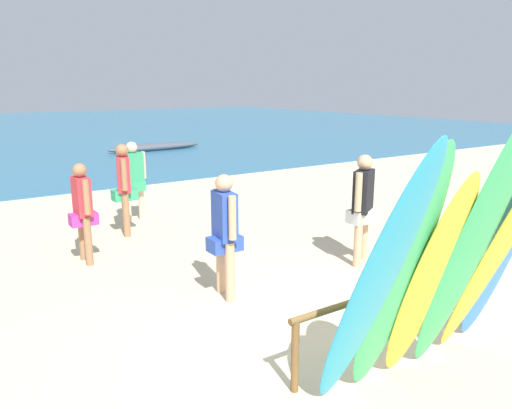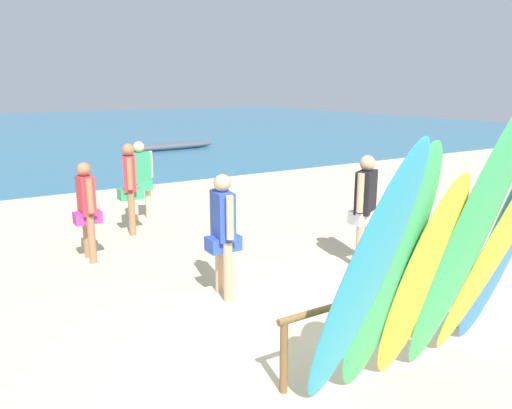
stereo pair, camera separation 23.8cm
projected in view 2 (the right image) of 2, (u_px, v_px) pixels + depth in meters
name	position (u px, v px, depth m)	size (l,w,h in m)	color
ground	(71.00, 165.00, 16.44)	(60.00, 60.00, 0.00)	beige
ocean_water	(15.00, 130.00, 29.13)	(60.00, 40.00, 0.02)	teal
surfboard_rack	(382.00, 305.00, 4.72)	(2.37, 0.07, 0.69)	brown
surfboard_teal_0	(360.00, 289.00, 3.56)	(0.48, 0.07, 2.44)	#289EC6
surfboard_green_1	(387.00, 278.00, 3.84)	(0.56, 0.06, 2.30)	#38B266
surfboard_yellow_2	(419.00, 283.00, 4.06)	(0.50, 0.08, 2.05)	yellow
surfboard_green_3	(465.00, 246.00, 4.04)	(0.49, 0.06, 2.71)	#38B266
surfboard_yellow_4	(500.00, 242.00, 4.30)	(0.51, 0.07, 2.64)	yellow
surfboard_blue_5	(504.00, 241.00, 4.63)	(0.48, 0.08, 2.37)	#337AD1
beachgoer_by_water	(87.00, 205.00, 7.29)	(0.39, 0.56, 1.48)	#9E704C
beachgoer_photographing	(130.00, 182.00, 8.67)	(0.41, 0.58, 1.59)	#9E704C
beachgoer_strolling	(223.00, 227.00, 6.00)	(0.40, 0.58, 1.54)	tan
beachgoer_midbeach	(140.00, 175.00, 9.52)	(0.56, 0.29, 1.53)	beige
beachgoer_near_rack	(365.00, 203.00, 7.08)	(0.54, 0.38, 1.61)	tan
beach_chair_red	(442.00, 232.00, 7.40)	(0.58, 0.71, 0.83)	#B7B7BC
distant_boat	(169.00, 147.00, 20.11)	(4.00, 0.86, 0.32)	#4C515B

